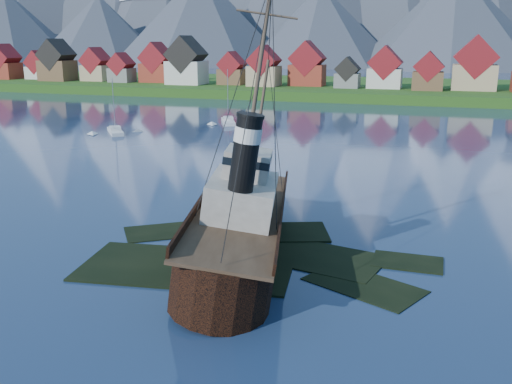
% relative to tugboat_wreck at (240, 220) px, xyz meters
% --- Properties ---
extents(ground, '(1400.00, 1400.00, 0.00)m').
position_rel_tugboat_wreck_xyz_m(ground, '(-0.20, -2.90, -3.12)').
color(ground, navy).
rests_on(ground, ground).
extents(shoal, '(31.71, 21.24, 1.14)m').
position_rel_tugboat_wreck_xyz_m(shoal, '(1.58, -0.74, -3.47)').
color(shoal, black).
rests_on(shoal, ground).
extents(shore_bank, '(600.00, 80.00, 3.20)m').
position_rel_tugboat_wreck_xyz_m(shore_bank, '(-0.20, 167.10, -3.12)').
color(shore_bank, '#1E4213').
rests_on(shore_bank, ground).
extents(seawall, '(600.00, 2.50, 2.00)m').
position_rel_tugboat_wreck_xyz_m(seawall, '(-0.20, 129.10, -3.12)').
color(seawall, '#3F3D38').
rests_on(seawall, ground).
extents(town, '(250.96, 16.69, 17.30)m').
position_rel_tugboat_wreck_xyz_m(town, '(-33.32, 149.29, 5.86)').
color(town, maroon).
rests_on(town, ground).
extents(tugboat_wreck, '(7.30, 31.44, 24.92)m').
position_rel_tugboat_wreck_xyz_m(tugboat_wreck, '(0.00, 0.00, 0.00)').
color(tugboat_wreck, black).
rests_on(tugboat_wreck, ground).
extents(sailboat_a, '(7.81, 9.10, 11.77)m').
position_rel_tugboat_wreck_xyz_m(sailboat_a, '(-47.58, 56.54, -2.86)').
color(sailboat_a, silver).
rests_on(sailboat_a, ground).
extents(sailboat_c, '(6.55, 10.11, 12.90)m').
position_rel_tugboat_wreck_xyz_m(sailboat_c, '(-30.29, 77.19, -2.83)').
color(sailboat_c, silver).
rests_on(sailboat_c, ground).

